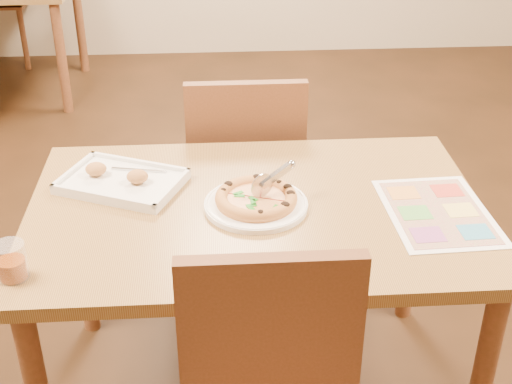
{
  "coord_description": "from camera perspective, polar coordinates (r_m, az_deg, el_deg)",
  "views": [
    {
      "loc": [
        -0.11,
        -1.74,
        1.77
      ],
      "look_at": [
        0.0,
        -0.0,
        0.77
      ],
      "focal_mm": 50.0,
      "sensor_mm": 36.0,
      "label": 1
    }
  ],
  "objects": [
    {
      "name": "dining_table",
      "position": [
        2.08,
        -0.01,
        -3.18
      ],
      "size": [
        1.3,
        0.85,
        0.72
      ],
      "color": "olive",
      "rests_on": "ground"
    },
    {
      "name": "plate",
      "position": [
        2.03,
        0.0,
        -1.03
      ],
      "size": [
        0.33,
        0.33,
        0.02
      ],
      "primitive_type": "cylinder",
      "rotation": [
        0.0,
        0.0,
        -0.14
      ],
      "color": "white",
      "rests_on": "dining_table"
    },
    {
      "name": "chair_far",
      "position": [
        2.63,
        -0.87,
        2.69
      ],
      "size": [
        0.42,
        0.42,
        0.47
      ],
      "rotation": [
        0.0,
        0.0,
        3.14
      ],
      "color": "brown",
      "rests_on": "ground"
    },
    {
      "name": "glass_tumbler",
      "position": [
        1.83,
        -18.99,
        -5.43
      ],
      "size": [
        0.08,
        0.08,
        0.1
      ],
      "rotation": [
        0.0,
        0.0,
        0.19
      ],
      "color": "#83350A",
      "rests_on": "dining_table"
    },
    {
      "name": "appetizer_tray",
      "position": [
        2.17,
        -10.72,
        0.84
      ],
      "size": [
        0.41,
        0.36,
        0.06
      ],
      "rotation": [
        0.0,
        0.0,
        -0.41
      ],
      "color": "white",
      "rests_on": "dining_table"
    },
    {
      "name": "menu",
      "position": [
        2.07,
        14.34,
        -1.56
      ],
      "size": [
        0.3,
        0.41,
        0.0
      ],
      "primitive_type": "cube",
      "rotation": [
        0.0,
        0.0,
        0.04
      ],
      "color": "white",
      "rests_on": "dining_table"
    },
    {
      "name": "pizza_cutter",
      "position": [
        2.01,
        1.31,
        1.11
      ],
      "size": [
        0.13,
        0.08,
        0.08
      ],
      "rotation": [
        0.0,
        0.0,
        0.54
      ],
      "color": "silver",
      "rests_on": "pizza"
    },
    {
      "name": "pizza",
      "position": [
        2.02,
        0.01,
        -0.51
      ],
      "size": [
        0.23,
        0.23,
        0.04
      ],
      "rotation": [
        0.0,
        0.0,
        -0.34
      ],
      "color": "#E5924E",
      "rests_on": "plate"
    }
  ]
}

